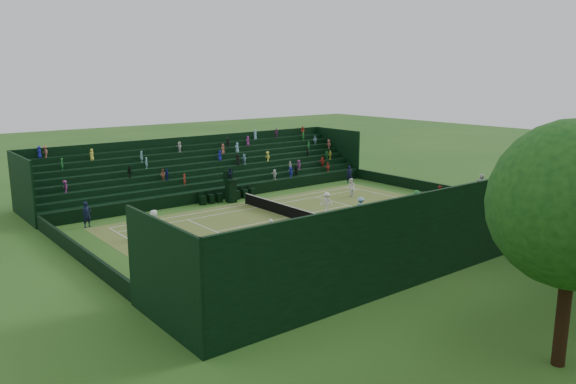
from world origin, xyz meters
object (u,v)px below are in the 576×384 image
at_px(tennis_net, 288,211).
at_px(player_near_east, 271,231).
at_px(player_far_west, 351,188).
at_px(player_far_east, 327,202).
at_px(umpire_chair, 231,187).
at_px(player_near_west, 154,224).

bearing_deg(tennis_net, player_near_east, -47.63).
relative_size(tennis_net, player_near_east, 7.20).
distance_m(player_far_west, player_far_east, 6.19).
relative_size(umpire_chair, player_far_east, 1.83).
distance_m(tennis_net, umpire_chair, 7.21).
bearing_deg(umpire_chair, player_near_west, -59.32).
height_order(tennis_net, player_far_west, player_far_west).
distance_m(player_near_east, player_far_east, 9.19).
bearing_deg(tennis_net, umpire_chair, -175.34).
height_order(player_near_west, player_near_east, player_near_west).
height_order(player_far_west, player_far_east, player_far_west).
bearing_deg(player_near_east, player_near_west, 27.02).
height_order(umpire_chair, player_near_east, umpire_chair).
height_order(tennis_net, umpire_chair, umpire_chair).
bearing_deg(umpire_chair, tennis_net, 4.66).
relative_size(player_far_west, player_far_east, 1.03).
distance_m(player_near_east, player_far_west, 15.37).
bearing_deg(player_near_east, player_far_east, -80.58).
bearing_deg(player_far_west, player_far_east, -38.25).
relative_size(tennis_net, player_far_east, 7.14).
distance_m(player_near_west, player_far_west, 19.23).
bearing_deg(player_near_east, umpire_chair, -36.05).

